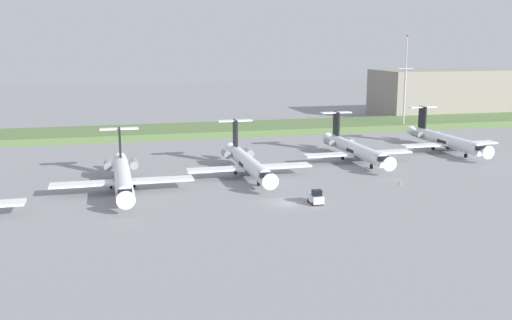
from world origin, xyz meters
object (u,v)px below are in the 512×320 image
Objects in this scene: regional_jet_fourth at (355,149)px; safety_cone_front_marker at (400,183)px; regional_jet_second at (123,176)px; regional_jet_fifth at (445,140)px; regional_jet_third at (248,162)px; baggage_tug at (316,197)px; antenna_mast at (405,91)px.

regional_jet_fourth is 21.10m from safety_cone_front_marker.
regional_jet_fifth is at bearing 14.78° from regional_jet_second.
regional_jet_third is 56.36× the size of safety_cone_front_marker.
regional_jet_fifth reaches higher than baggage_tug.
safety_cone_front_marker is at bearing -28.64° from regional_jet_third.
regional_jet_fourth is at bearing -167.61° from regional_jet_fifth.
safety_cone_front_marker is (-25.00, -26.30, -2.26)m from regional_jet_fifth.
regional_jet_second is 1.00× the size of regional_jet_fifth.
safety_cone_front_marker is (-31.41, -57.72, -10.50)m from antenna_mast.
safety_cone_front_marker is at bearing -91.92° from regional_jet_fourth.
regional_jet_fourth and regional_jet_fifth have the same top height.
antenna_mast is 8.15× the size of baggage_tug.
antenna_mast reaches higher than regional_jet_fifth.
regional_jet_second is 73.94m from regional_jet_fifth.
regional_jet_fourth is 9.69× the size of baggage_tug.
regional_jet_second is 1.00× the size of regional_jet_fourth.
baggage_tug is at bearing -123.33° from regional_jet_fourth.
regional_jet_third is 1.00× the size of regional_jet_fourth.
regional_jet_second is 56.36× the size of safety_cone_front_marker.
antenna_mast reaches higher than safety_cone_front_marker.
safety_cone_front_marker is at bearing 23.82° from baggage_tug.
regional_jet_second is at bearing 170.91° from safety_cone_front_marker.
antenna_mast is at bearing 32.84° from regional_jet_second.
antenna_mast is at bearing 52.88° from baggage_tug.
regional_jet_fifth is 33.11m from antenna_mast.
safety_cone_front_marker is at bearing -9.09° from regional_jet_second.
safety_cone_front_marker is (46.49, -7.44, -2.26)m from regional_jet_second.
regional_jet_second reaches higher than safety_cone_front_marker.
regional_jet_fourth is at bearing 17.72° from regional_jet_third.
regional_jet_second is at bearing -147.16° from antenna_mast.
antenna_mast is 83.18m from baggage_tug.
antenna_mast is (6.41, 31.42, 8.24)m from regional_jet_fifth.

